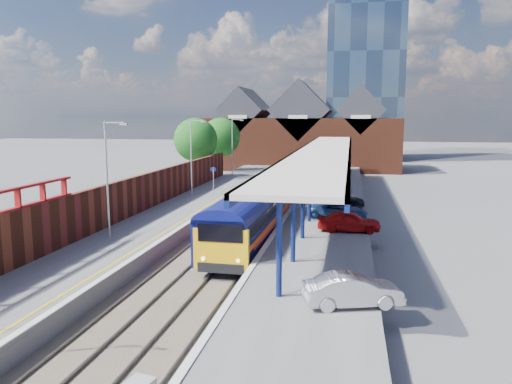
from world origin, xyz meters
TOP-DOWN VIEW (x-y plane):
  - ground at (0.00, 30.00)m, footprint 240.00×240.00m
  - ballast_bed at (0.00, 20.00)m, footprint 6.00×76.00m
  - rails at (0.00, 20.00)m, footprint 4.51×76.00m
  - left_platform at (-5.50, 20.00)m, footprint 5.00×76.00m
  - right_platform at (6.00, 20.00)m, footprint 6.00×76.00m
  - coping_left at (-3.15, 20.00)m, footprint 0.30×76.00m
  - coping_right at (3.15, 20.00)m, footprint 0.30×76.00m
  - yellow_line at (-3.75, 20.00)m, footprint 0.14×76.00m
  - train at (1.49, 34.81)m, footprint 3.13×65.95m
  - canopy at (5.48, 21.95)m, footprint 4.50×52.00m
  - lamp_post_b at (-6.36, 6.00)m, footprint 1.48×0.18m
  - lamp_post_c at (-6.36, 22.00)m, footprint 1.48×0.18m
  - lamp_post_d at (-6.36, 38.00)m, footprint 1.48×0.18m
  - platform_sign at (-5.00, 24.00)m, footprint 0.55×0.08m
  - brick_wall at (-8.10, 13.54)m, footprint 0.35×50.00m
  - station_building at (0.00, 58.00)m, footprint 30.00×12.12m
  - glass_tower at (10.00, 80.00)m, footprint 14.20×14.20m
  - tree_near at (-10.35, 35.91)m, footprint 5.20×5.20m
  - tree_far at (-9.35, 43.91)m, footprint 5.20×5.20m
  - parked_car_red at (7.74, 10.35)m, footprint 3.99×1.67m
  - parked_car_silver at (7.95, -2.49)m, footprint 4.02×2.38m
  - parked_car_dark at (6.99, 19.47)m, footprint 4.03×1.86m
  - parked_car_blue at (6.91, 14.27)m, footprint 4.57×2.68m

SIDE VIEW (x-z plane):
  - ground at x=0.00m, z-range 0.00..0.00m
  - ballast_bed at x=0.00m, z-range 0.00..0.06m
  - rails at x=0.00m, z-range 0.05..0.19m
  - left_platform at x=-5.50m, z-range 0.00..1.00m
  - right_platform at x=6.00m, z-range 0.00..1.00m
  - yellow_line at x=-3.75m, z-range 1.00..1.01m
  - coping_left at x=-3.15m, z-range 1.00..1.05m
  - coping_right at x=3.15m, z-range 1.00..1.05m
  - parked_car_dark at x=6.99m, z-range 1.00..2.14m
  - parked_car_blue at x=6.91m, z-range 1.00..2.19m
  - parked_car_silver at x=7.95m, z-range 1.00..2.25m
  - parked_car_red at x=7.74m, z-range 1.00..2.35m
  - train at x=1.49m, z-range 0.40..3.85m
  - brick_wall at x=-8.10m, z-range 0.52..4.38m
  - platform_sign at x=-5.00m, z-range 1.44..3.94m
  - lamp_post_b at x=-6.36m, z-range 1.49..8.49m
  - lamp_post_c at x=-6.36m, z-range 1.49..8.49m
  - lamp_post_d at x=-6.36m, z-range 1.49..8.49m
  - canopy at x=5.48m, z-range 3.01..7.49m
  - tree_near at x=-10.35m, z-range 1.30..9.40m
  - tree_far at x=-9.35m, z-range 1.30..9.40m
  - station_building at x=0.00m, z-range -1.44..12.34m
  - glass_tower at x=10.00m, z-range 0.05..40.35m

